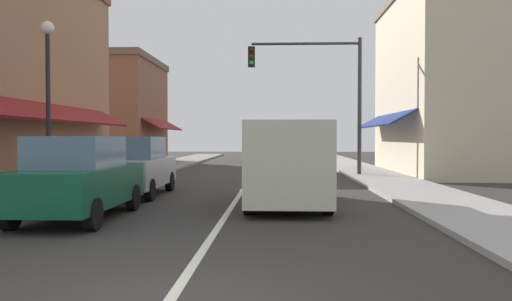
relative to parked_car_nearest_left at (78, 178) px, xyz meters
The scene contains 11 objects.
ground_plane 12.73m from the parked_car_nearest_left, 75.95° to the left, with size 80.00×80.00×0.00m, color #33302D.
sidewalk_left 12.58m from the parked_car_nearest_left, 101.10° to the left, with size 2.60×56.00×0.12m, color gray.
sidewalk_right 15.04m from the parked_car_nearest_left, 55.14° to the left, with size 2.60×56.00×0.12m, color #A39E99.
lane_center_stripe 12.73m from the parked_car_nearest_left, 75.95° to the left, with size 0.14×52.00×0.01m, color silver.
storefront_right_block 19.47m from the parked_car_nearest_left, 48.40° to the left, with size 6.98×10.20×8.74m.
storefront_far_left 23.34m from the parked_car_nearest_left, 105.78° to the left, with size 6.50×8.20×6.87m.
parked_car_nearest_left is the anchor object (origin of this frame).
parked_car_second_left 4.49m from the parked_car_nearest_left, 90.74° to the left, with size 1.81×4.11×1.77m.
van_in_lane 5.12m from the parked_car_nearest_left, 28.45° to the left, with size 2.03×5.19×2.12m.
traffic_signal_mast_arm 14.16m from the parked_car_nearest_left, 63.12° to the left, with size 5.04×0.50×6.17m.
street_lamp_left_near 4.36m from the parked_car_nearest_left, 123.45° to the left, with size 0.36×0.36×4.90m.
Camera 1 is at (1.15, -5.10, 1.75)m, focal length 36.21 mm.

